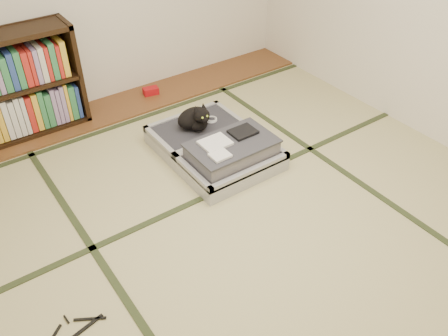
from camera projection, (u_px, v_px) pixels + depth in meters
floor at (247, 223)px, 3.39m from camera, size 4.50×4.50×0.00m
wood_strip at (123, 105)px, 4.67m from camera, size 4.00×0.50×0.02m
red_item at (151, 91)px, 4.81m from camera, size 0.16×0.12×0.07m
room_shell at (255, 23)px, 2.49m from camera, size 4.50×4.50×4.50m
tatami_borders at (208, 186)px, 3.70m from camera, size 4.00×4.50×0.01m
suitcase at (217, 148)px, 3.93m from camera, size 0.78×1.04×0.31m
cat at (196, 118)px, 4.02m from camera, size 0.35×0.35×0.28m
cable_coil at (211, 120)px, 4.18m from camera, size 0.11×0.11×0.03m
hanger at (73, 332)px, 2.68m from camera, size 0.39×0.21×0.01m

